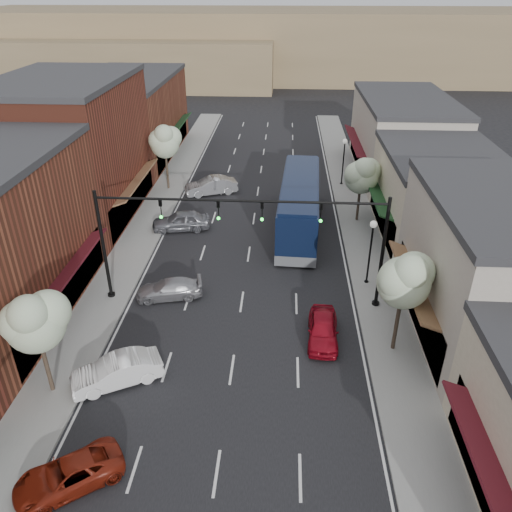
% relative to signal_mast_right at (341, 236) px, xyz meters
% --- Properties ---
extents(ground, '(160.00, 160.00, 0.00)m').
position_rel_signal_mast_right_xyz_m(ground, '(-5.62, -8.00, -4.62)').
color(ground, black).
rests_on(ground, ground).
extents(sidewalk_left, '(2.80, 73.00, 0.15)m').
position_rel_signal_mast_right_xyz_m(sidewalk_left, '(-14.02, 10.50, -4.55)').
color(sidewalk_left, gray).
rests_on(sidewalk_left, ground).
extents(sidewalk_right, '(2.80, 73.00, 0.15)m').
position_rel_signal_mast_right_xyz_m(sidewalk_right, '(2.78, 10.50, -4.55)').
color(sidewalk_right, gray).
rests_on(sidewalk_right, ground).
extents(curb_left, '(0.25, 73.00, 0.17)m').
position_rel_signal_mast_right_xyz_m(curb_left, '(-12.62, 10.50, -4.55)').
color(curb_left, gray).
rests_on(curb_left, ground).
extents(curb_right, '(0.25, 73.00, 0.17)m').
position_rel_signal_mast_right_xyz_m(curb_right, '(1.38, 10.50, -4.55)').
color(curb_right, gray).
rests_on(curb_right, ground).
extents(bldg_left_midfar, '(10.14, 14.10, 10.90)m').
position_rel_signal_mast_right_xyz_m(bldg_left_midfar, '(-19.86, 12.00, 0.78)').
color(bldg_left_midfar, maroon).
rests_on(bldg_left_midfar, ground).
extents(bldg_left_far, '(10.14, 18.10, 8.40)m').
position_rel_signal_mast_right_xyz_m(bldg_left_far, '(-19.84, 28.00, -0.46)').
color(bldg_left_far, brown).
rests_on(bldg_left_far, ground).
extents(bldg_right_midnear, '(9.14, 12.10, 7.90)m').
position_rel_signal_mast_right_xyz_m(bldg_right_midnear, '(8.10, -2.00, -0.72)').
color(bldg_right_midnear, '#ADA294').
rests_on(bldg_right_midnear, ground).
extents(bldg_right_midfar, '(9.14, 12.10, 6.40)m').
position_rel_signal_mast_right_xyz_m(bldg_right_midfar, '(8.08, 10.00, -1.46)').
color(bldg_right_midfar, beige).
rests_on(bldg_right_midfar, ground).
extents(bldg_right_far, '(9.14, 16.10, 7.40)m').
position_rel_signal_mast_right_xyz_m(bldg_right_far, '(8.09, 24.00, -0.96)').
color(bldg_right_far, '#ADA294').
rests_on(bldg_right_far, ground).
extents(hill_far, '(120.00, 30.00, 12.00)m').
position_rel_signal_mast_right_xyz_m(hill_far, '(-5.62, 82.00, 1.38)').
color(hill_far, '#7A6647').
rests_on(hill_far, ground).
extents(hill_near, '(50.00, 20.00, 8.00)m').
position_rel_signal_mast_right_xyz_m(hill_near, '(-30.62, 70.00, -0.62)').
color(hill_near, '#7A6647').
rests_on(hill_near, ground).
extents(signal_mast_right, '(8.22, 0.46, 7.00)m').
position_rel_signal_mast_right_xyz_m(signal_mast_right, '(0.00, 0.00, 0.00)').
color(signal_mast_right, black).
rests_on(signal_mast_right, ground).
extents(signal_mast_left, '(8.22, 0.46, 7.00)m').
position_rel_signal_mast_right_xyz_m(signal_mast_left, '(-11.24, 0.00, 0.00)').
color(signal_mast_left, black).
rests_on(signal_mast_left, ground).
extents(tree_right_near, '(2.85, 2.65, 5.95)m').
position_rel_signal_mast_right_xyz_m(tree_right_near, '(2.73, -4.05, -0.17)').
color(tree_right_near, '#47382B').
rests_on(tree_right_near, ground).
extents(tree_right_far, '(2.85, 2.65, 5.43)m').
position_rel_signal_mast_right_xyz_m(tree_right_far, '(2.73, 11.95, -0.63)').
color(tree_right_far, '#47382B').
rests_on(tree_right_far, ground).
extents(tree_left_near, '(2.85, 2.65, 5.69)m').
position_rel_signal_mast_right_xyz_m(tree_left_near, '(-13.87, -8.05, -0.40)').
color(tree_left_near, '#47382B').
rests_on(tree_left_near, ground).
extents(tree_left_far, '(2.85, 2.65, 6.13)m').
position_rel_signal_mast_right_xyz_m(tree_left_far, '(-13.87, 17.95, -0.02)').
color(tree_left_far, '#47382B').
rests_on(tree_left_far, ground).
extents(lamp_post_near, '(0.44, 0.44, 4.44)m').
position_rel_signal_mast_right_xyz_m(lamp_post_near, '(2.18, 2.50, -1.62)').
color(lamp_post_near, black).
rests_on(lamp_post_near, ground).
extents(lamp_post_far, '(0.44, 0.44, 4.44)m').
position_rel_signal_mast_right_xyz_m(lamp_post_far, '(2.18, 20.00, -1.62)').
color(lamp_post_far, black).
rests_on(lamp_post_far, ground).
extents(coach_bus, '(3.47, 12.98, 3.93)m').
position_rel_signal_mast_right_xyz_m(coach_bus, '(-2.03, 10.43, -2.59)').
color(coach_bus, black).
rests_on(coach_bus, ground).
extents(red_hatchback, '(1.80, 4.05, 1.35)m').
position_rel_signal_mast_right_xyz_m(red_hatchback, '(-0.96, -3.32, -3.95)').
color(red_hatchback, maroon).
rests_on(red_hatchback, ground).
extents(parked_car_a, '(4.42, 3.90, 1.14)m').
position_rel_signal_mast_right_xyz_m(parked_car_a, '(-11.17, -12.82, -4.05)').
color(parked_car_a, maroon).
rests_on(parked_car_a, ground).
extents(parked_car_b, '(4.49, 3.31, 1.41)m').
position_rel_signal_mast_right_xyz_m(parked_car_b, '(-11.01, -7.23, -3.92)').
color(parked_car_b, white).
rests_on(parked_car_b, ground).
extents(parked_car_c, '(4.25, 2.39, 1.16)m').
position_rel_signal_mast_right_xyz_m(parked_car_c, '(-10.08, 0.26, -4.04)').
color(parked_car_c, '#9C9BA0').
rests_on(parked_car_c, ground).
extents(parked_car_d, '(4.68, 2.55, 1.51)m').
position_rel_signal_mast_right_xyz_m(parked_car_d, '(-11.13, 9.66, -3.87)').
color(parked_car_d, slate).
rests_on(parked_car_d, ground).
extents(parked_car_e, '(4.95, 3.15, 1.54)m').
position_rel_signal_mast_right_xyz_m(parked_car_e, '(-9.82, 17.13, -3.85)').
color(parked_car_e, '#A6A7AC').
rests_on(parked_car_e, ground).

